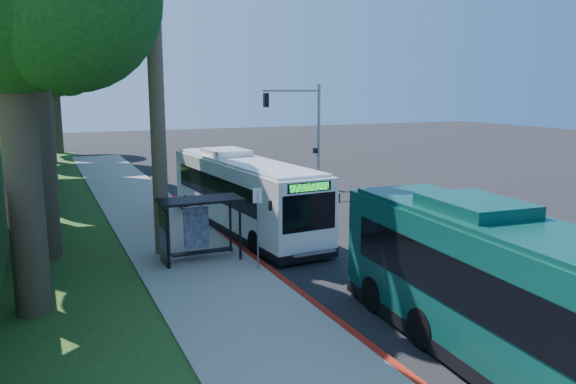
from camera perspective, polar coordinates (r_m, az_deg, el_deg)
name	(u,v)px	position (r m, az deg, el deg)	size (l,w,h in m)	color
ground	(324,228)	(27.64, 3.68, -3.63)	(140.00, 140.00, 0.00)	black
sidewalk	(177,243)	(25.17, -11.25, -5.09)	(4.50, 70.00, 0.12)	gray
red_curb	(258,261)	(22.12, -3.02, -7.06)	(0.25, 30.00, 0.13)	maroon
grass_verge	(34,231)	(29.47, -24.38, -3.61)	(8.00, 70.00, 0.06)	#234719
bus_shelter	(193,217)	(22.05, -9.62, -2.56)	(3.20, 1.51, 2.55)	black
stop_sign_pole	(258,217)	(20.55, -3.10, -2.59)	(0.35, 0.06, 3.17)	gray
traffic_signal_pole	(305,124)	(37.52, 1.74, 6.94)	(4.10, 0.30, 7.00)	gray
tree_2	(39,28)	(39.86, -23.93, 15.00)	(8.82, 8.40, 15.12)	#382B1E
tree_3	(7,16)	(47.98, -26.62, 15.68)	(10.08, 9.60, 17.28)	#382B1E
tree_4	(44,54)	(55.77, -23.52, 12.70)	(8.40, 8.00, 14.14)	#382B1E
tree_5	(54,67)	(63.76, -22.69, 11.68)	(7.35, 7.00, 12.86)	#382B1E
white_bus	(242,192)	(26.96, -4.68, -0.05)	(3.58, 12.66, 3.73)	silver
teal_bus	(529,302)	(14.14, 23.26, -10.23)	(3.77, 13.38, 3.94)	#0A3C34
pickup	(298,192)	(32.98, 1.03, 0.02)	(2.48, 5.37, 1.49)	white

